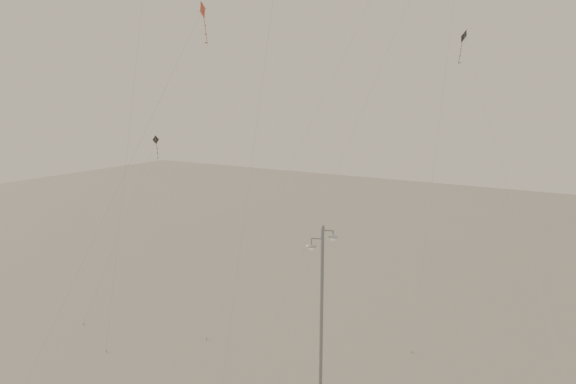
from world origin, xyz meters
The scene contains 5 objects.
street_lamp centered at (0.67, 5.27, 4.98)m, with size 1.55×0.89×9.34m.
kite_3 centered at (-6.26, 1.21, 15.50)m, with size 7.84×6.96×20.32m.
kite_4 centered at (7.78, 9.32, 14.11)m, with size 10.52×13.35×19.26m.
kite_6 centered at (-15.26, 8.51, 9.70)m, with size 4.26×3.85×12.98m.
kite_7 centered at (-2.83, 16.63, 20.39)m, with size 8.92×11.25×26.89m.
Camera 1 is at (15.93, -22.40, 16.43)m, focal length 40.00 mm.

